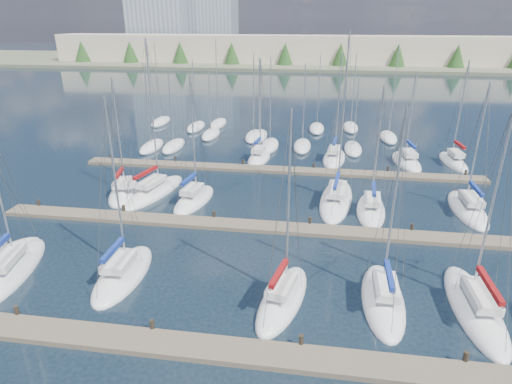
# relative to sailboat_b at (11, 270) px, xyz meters

# --- Properties ---
(ground) EXTENTS (400.00, 400.00, 0.00)m
(ground) POSITION_rel_sailboat_b_xyz_m (15.54, 52.86, -0.17)
(ground) COLOR #182530
(ground) RESTS_ON ground
(dock_near) EXTENTS (44.00, 1.93, 1.10)m
(dock_near) POSITION_rel_sailboat_b_xyz_m (15.54, -5.12, -0.02)
(dock_near) COLOR #6B5E4C
(dock_near) RESTS_ON ground
(dock_mid) EXTENTS (44.00, 1.93, 1.10)m
(dock_mid) POSITION_rel_sailboat_b_xyz_m (15.54, 8.88, -0.02)
(dock_mid) COLOR #6B5E4C
(dock_mid) RESTS_ON ground
(dock_far) EXTENTS (44.00, 1.93, 1.10)m
(dock_far) POSITION_rel_sailboat_b_xyz_m (15.54, 22.88, -0.02)
(dock_far) COLOR #6B5E4C
(dock_far) RESTS_ON ground
(sailboat_b) EXTENTS (4.44, 9.13, 12.10)m
(sailboat_b) POSITION_rel_sailboat_b_xyz_m (0.00, 0.00, 0.00)
(sailboat_b) COLOR white
(sailboat_b) RESTS_ON ground
(sailboat_d) EXTENTS (3.78, 7.69, 12.28)m
(sailboat_d) POSITION_rel_sailboat_b_xyz_m (18.25, -0.40, 0.02)
(sailboat_d) COLOR white
(sailboat_d) RESTS_ON ground
(sailboat_k) EXTENTS (4.04, 10.81, 15.67)m
(sailboat_k) POSITION_rel_sailboat_b_xyz_m (21.81, 15.42, 0.01)
(sailboat_k) COLOR white
(sailboat_k) RESTS_ON ground
(sailboat_o) EXTENTS (2.96, 6.61, 12.31)m
(sailboat_o) POSITION_rel_sailboat_b_xyz_m (12.96, 26.74, 0.02)
(sailboat_o) COLOR white
(sailboat_o) RESTS_ON ground
(sailboat_j) EXTENTS (3.47, 7.36, 12.13)m
(sailboat_j) POSITION_rel_sailboat_b_xyz_m (8.78, 13.34, 0.01)
(sailboat_j) COLOR white
(sailboat_j) RESTS_ON ground
(sailboat_p) EXTENTS (3.43, 7.95, 13.16)m
(sailboat_p) POSITION_rel_sailboat_b_xyz_m (21.88, 28.06, 0.01)
(sailboat_p) COLOR white
(sailboat_p) RESTS_ON ground
(sailboat_r) EXTENTS (2.76, 7.53, 12.31)m
(sailboat_r) POSITION_rel_sailboat_b_xyz_m (35.60, 28.56, 0.02)
(sailboat_r) COLOR white
(sailboat_r) RESTS_ON ground
(sailboat_m) EXTENTS (2.66, 8.43, 11.79)m
(sailboat_m) POSITION_rel_sailboat_b_xyz_m (33.22, 14.88, 0.00)
(sailboat_m) COLOR white
(sailboat_m) RESTS_ON ground
(sailboat_f) EXTENTS (2.58, 8.97, 12.79)m
(sailboat_f) POSITION_rel_sailboat_b_xyz_m (29.41, 0.39, 0.01)
(sailboat_f) COLOR white
(sailboat_f) RESTS_ON ground
(sailboat_e) EXTENTS (2.64, 7.76, 12.42)m
(sailboat_e) POSITION_rel_sailboat_b_xyz_m (24.22, 0.41, 0.01)
(sailboat_e) COLOR white
(sailboat_e) RESTS_ON ground
(sailboat_l) EXTENTS (3.05, 7.67, 11.57)m
(sailboat_l) POSITION_rel_sailboat_b_xyz_m (24.77, 13.45, 0.01)
(sailboat_l) COLOR white
(sailboat_l) RESTS_ON ground
(sailboat_q) EXTENTS (3.52, 7.82, 11.15)m
(sailboat_q) POSITION_rel_sailboat_b_xyz_m (30.21, 27.89, 0.00)
(sailboat_q) COLOR white
(sailboat_q) RESTS_ON ground
(sailboat_h) EXTENTS (3.94, 7.15, 11.65)m
(sailboat_h) POSITION_rel_sailboat_b_xyz_m (1.63, 14.00, 0.01)
(sailboat_h) COLOR white
(sailboat_h) RESTS_ON ground
(sailboat_i) EXTENTS (4.55, 9.60, 14.96)m
(sailboat_i) POSITION_rel_sailboat_b_xyz_m (4.45, 14.71, 0.02)
(sailboat_i) COLOR white
(sailboat_i) RESTS_ON ground
(sailboat_c) EXTENTS (2.85, 7.41, 12.46)m
(sailboat_c) POSITION_rel_sailboat_b_xyz_m (7.60, 0.70, 0.01)
(sailboat_c) COLOR white
(sailboat_c) RESTS_ON ground
(distant_boats) EXTENTS (36.93, 20.75, 13.30)m
(distant_boats) POSITION_rel_sailboat_b_xyz_m (11.20, 36.63, 0.12)
(distant_boats) COLOR #9EA0A5
(distant_boats) RESTS_ON ground
(shoreline) EXTENTS (400.00, 60.00, 38.00)m
(shoreline) POSITION_rel_sailboat_b_xyz_m (2.25, 142.63, 7.27)
(shoreline) COLOR #666B51
(shoreline) RESTS_ON ground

